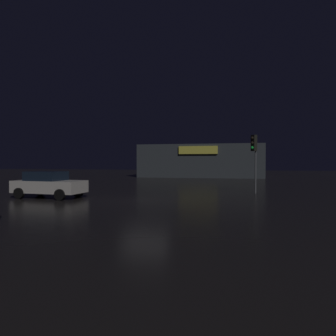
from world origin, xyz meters
TOP-DOWN VIEW (x-y plane):
  - ground_plane at (0.00, 0.00)m, footprint 120.00×120.00m
  - store_building at (0.22, 26.63)m, footprint 16.42×8.06m
  - traffic_signal_opposite at (5.88, 5.12)m, footprint 0.43×0.41m
  - car_near at (-5.86, 0.24)m, footprint 4.14×2.16m

SIDE VIEW (x-z plane):
  - ground_plane at x=0.00m, z-range 0.00..0.00m
  - car_near at x=-5.86m, z-range 0.02..1.54m
  - store_building at x=0.22m, z-range 0.00..4.39m
  - traffic_signal_opposite at x=5.88m, z-range 1.01..4.84m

